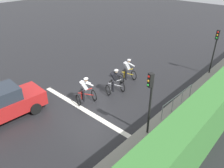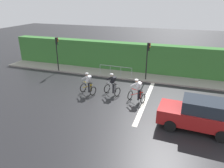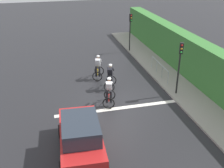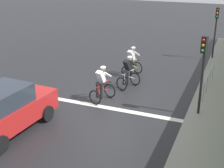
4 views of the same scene
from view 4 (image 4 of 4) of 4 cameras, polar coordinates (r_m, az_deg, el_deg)
name	(u,v)px [view 4 (image 4 of 4)]	position (r m, az deg, el deg)	size (l,w,h in m)	color
ground_plane	(109,103)	(14.16, -0.58, -3.40)	(80.00, 80.00, 0.00)	black
road_marking_stop_line	(104,107)	(13.73, -1.43, -4.22)	(7.00, 0.30, 0.01)	silver
cyclist_lead	(132,62)	(17.28, 3.62, 3.99)	(1.00, 1.24, 1.66)	black
cyclist_second	(128,73)	(15.55, 2.94, 2.03)	(1.03, 1.25, 1.66)	black
cyclist_mid	(102,85)	(14.01, -1.87, -0.15)	(0.96, 1.23, 1.66)	black
car_red	(5,110)	(12.12, -18.90, -4.52)	(2.06, 4.19, 1.76)	#B21E1E
traffic_light_near_crossing	(203,65)	(12.60, 16.19, 3.39)	(0.26, 0.30, 3.34)	black
traffic_light_far_junction	(216,26)	(20.96, 18.40, 10.05)	(0.21, 0.31, 3.34)	black
pedestrian_railing_kerbside	(209,77)	(15.75, 17.26, 1.23)	(0.16, 3.11, 1.03)	#999EA3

